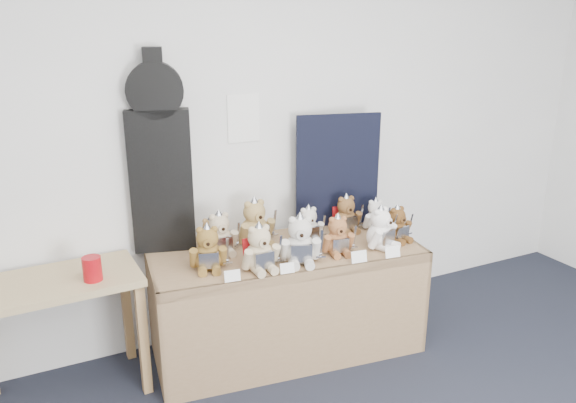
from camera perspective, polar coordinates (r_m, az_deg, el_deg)
name	(u,v)px	position (r m, az deg, el deg)	size (l,w,h in m)	color
room_shell	(244,118)	(3.53, -4.53, 8.43)	(6.00, 6.00, 6.00)	silver
display_table	(290,276)	(3.43, 0.17, -7.58)	(1.71, 0.87, 0.68)	brown
side_table	(59,300)	(3.29, -22.23, -9.27)	(0.86, 0.50, 0.71)	#A68459
guitar_case	(160,156)	(3.34, -12.92, 4.57)	(0.38, 0.20, 1.19)	black
navy_board	(338,171)	(3.74, 5.08, 3.12)	(0.57, 0.02, 0.76)	black
red_cup	(92,269)	(3.13, -19.27, -6.46)	(0.10, 0.10, 0.13)	#AA0B12
teddy_front_far_left	(208,250)	(3.15, -8.13, -4.89)	(0.23, 0.22, 0.29)	brown
teddy_front_left	(260,250)	(3.12, -2.88, -4.92)	(0.24, 0.20, 0.30)	#C7B28C
teddy_front_centre	(300,242)	(3.20, 1.23, -4.12)	(0.26, 0.25, 0.32)	beige
teddy_front_right	(338,237)	(3.35, 5.08, -3.58)	(0.22, 0.19, 0.27)	#955E38
teddy_front_far_right	(381,230)	(3.46, 9.43, -2.83)	(0.24, 0.23, 0.29)	white
teddy_front_end	(397,225)	(3.59, 11.03, -2.40)	(0.21, 0.18, 0.26)	brown
teddy_back_left	(220,235)	(3.36, -6.93, -3.41)	(0.23, 0.19, 0.29)	#C5B190
teddy_back_centre_left	(255,224)	(3.47, -3.35, -2.32)	(0.27, 0.22, 0.33)	tan
teddy_back_centre_right	(309,226)	(3.53, 2.12, -2.46)	(0.21, 0.17, 0.25)	silver
teddy_back_right	(346,215)	(3.71, 5.92, -1.39)	(0.22, 0.19, 0.27)	brown
teddy_back_end	(375,216)	(3.77, 8.87, -1.44)	(0.19, 0.17, 0.23)	white
teddy_back_far_left	(212,236)	(3.40, -7.78, -3.49)	(0.19, 0.17, 0.24)	#9A7548
entry_card_a	(232,276)	(3.02, -5.67, -7.53)	(0.09, 0.00, 0.06)	white
entry_card_b	(287,268)	(3.10, -0.07, -6.79)	(0.08, 0.00, 0.06)	white
entry_card_c	(359,257)	(3.26, 7.23, -5.59)	(0.10, 0.00, 0.07)	white
entry_card_d	(393,252)	(3.35, 10.58, -5.05)	(0.10, 0.00, 0.07)	white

